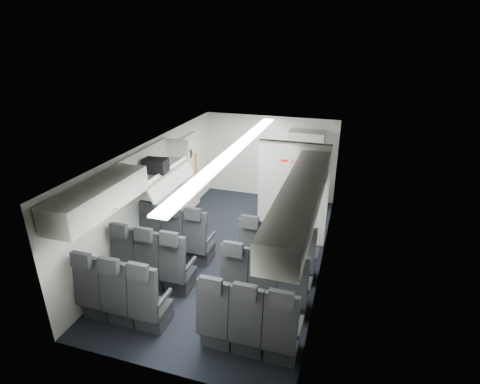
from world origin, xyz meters
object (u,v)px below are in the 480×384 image
Objects in this scene: seat_row_front at (225,248)px; boarding_door at (189,174)px; seat_row_mid at (206,276)px; flight_attendant at (267,181)px; carry_on_bag at (156,166)px; seat_row_rear at (183,313)px; galley_unit at (304,169)px.

boarding_door reaches higher than seat_row_front.
seat_row_mid is 3.31m from flight_attendant.
carry_on_bag is at bearing -81.66° from boarding_door.
boarding_door is (-1.64, 2.09, 0.55)m from seat_row_front.
carry_on_bag is (-1.35, 1.92, 1.43)m from seat_row_rear.
boarding_door is at bearing 118.77° from seat_row_mid.
galley_unit is 3.99m from carry_on_bag.
seat_row_front is at bearing 90.00° from seat_row_rear.
carry_on_bag reaches higher than seat_row_rear.
carry_on_bag reaches higher than seat_row_front.
carry_on_bag is (-1.35, 0.12, 1.43)m from seat_row_front.
seat_row_mid is at bearing 154.61° from flight_attendant.
seat_row_rear is 4.25m from boarding_door.
flight_attendant is at bearing 8.78° from boarding_door.
carry_on_bag is (-1.56, -2.25, 0.97)m from flight_attendant.
flight_attendant is at bearing -130.11° from galley_unit.
seat_row_mid is 0.90m from seat_row_rear.
seat_row_front is at bearing 90.00° from seat_row_mid.
boarding_door is at bearing -155.72° from galley_unit.
boarding_door reaches higher than flight_attendant.
flight_attendant is at bearing 50.39° from carry_on_bag.
boarding_door is at bearing 93.42° from carry_on_bag.
seat_row_front is at bearing -10.04° from carry_on_bag.
carry_on_bag is (-2.30, -3.13, 0.88)m from galley_unit.
galley_unit is 1.10× the size of flight_attendant.
galley_unit reaches higher than seat_row_rear.
galley_unit is at bearing 48.78° from carry_on_bag.
galley_unit reaches higher than seat_row_mid.
seat_row_front is 1.94× the size of flight_attendant.
seat_row_rear is at bearing 155.39° from flight_attendant.
seat_row_rear is 4.20m from flight_attendant.
seat_row_mid is 1.94× the size of flight_attendant.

